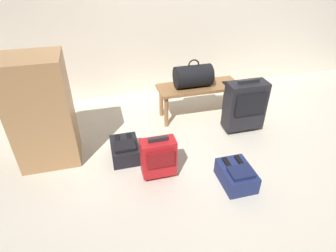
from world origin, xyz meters
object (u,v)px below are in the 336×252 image
at_px(cell_phone, 227,84).
at_px(backpack_navy, 236,175).
at_px(duffel_bag_black, 193,76).
at_px(bench, 198,90).
at_px(backpack_dark, 125,150).
at_px(side_cabinet, 41,113).
at_px(suitcase_upright_charcoal, 245,105).
at_px(suitcase_small_red, 159,157).

distance_m(cell_phone, backpack_navy, 1.30).
distance_m(duffel_bag_black, backpack_navy, 1.32).
height_order(bench, backpack_dark, bench).
distance_m(duffel_bag_black, backpack_dark, 1.20).
distance_m(duffel_bag_black, cell_phone, 0.45).
bearing_deg(side_cabinet, backpack_dark, -13.63).
relative_size(bench, suitcase_upright_charcoal, 1.54).
xyz_separation_m(duffel_bag_black, backpack_dark, (-0.93, -0.60, -0.47)).
xyz_separation_m(duffel_bag_black, suitcase_upright_charcoal, (0.49, -0.43, -0.23)).
relative_size(backpack_dark, side_cabinet, 0.35).
distance_m(duffel_bag_black, suitcase_upright_charcoal, 0.69).
xyz_separation_m(bench, cell_phone, (0.35, -0.05, 0.07)).
relative_size(bench, duffel_bag_black, 2.27).
relative_size(suitcase_upright_charcoal, backpack_dark, 1.71).
bearing_deg(backpack_dark, suitcase_small_red, -53.87).
height_order(cell_phone, suitcase_upright_charcoal, suitcase_upright_charcoal).
bearing_deg(bench, suitcase_small_red, -126.90).
height_order(suitcase_upright_charcoal, suitcase_small_red, suitcase_upright_charcoal).
height_order(duffel_bag_black, backpack_navy, duffel_bag_black).
relative_size(duffel_bag_black, backpack_navy, 1.16).
bearing_deg(cell_phone, backpack_dark, -158.06).
height_order(bench, duffel_bag_black, duffel_bag_black).
bearing_deg(backpack_navy, side_cabinet, 154.05).
distance_m(duffel_bag_black, suitcase_small_red, 1.22).
xyz_separation_m(duffel_bag_black, cell_phone, (0.42, -0.05, -0.13)).
bearing_deg(backpack_dark, backpack_navy, -33.99).
relative_size(cell_phone, backpack_navy, 0.38).
height_order(duffel_bag_black, cell_phone, duffel_bag_black).
distance_m(suitcase_small_red, backpack_navy, 0.74).
height_order(bench, backpack_navy, bench).
xyz_separation_m(suitcase_upright_charcoal, backpack_dark, (-1.42, -0.16, -0.24)).
height_order(backpack_navy, side_cabinet, side_cabinet).
bearing_deg(backpack_dark, duffel_bag_black, 32.79).
height_order(suitcase_upright_charcoal, side_cabinet, side_cabinet).
relative_size(cell_phone, suitcase_upright_charcoal, 0.22).
distance_m(cell_phone, side_cabinet, 2.12).
height_order(duffel_bag_black, suitcase_upright_charcoal, duffel_bag_black).
bearing_deg(backpack_navy, duffel_bag_black, 91.13).
bearing_deg(cell_phone, suitcase_small_red, -139.53).
bearing_deg(side_cabinet, duffel_bag_black, 14.21).
xyz_separation_m(suitcase_small_red, backpack_dark, (-0.27, 0.38, -0.15)).
bearing_deg(cell_phone, side_cabinet, -170.00).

